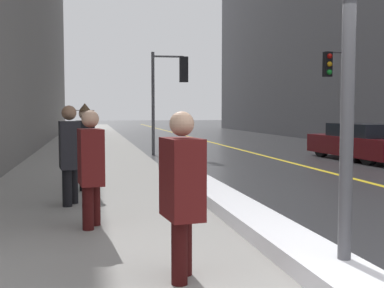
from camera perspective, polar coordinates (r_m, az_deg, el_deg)
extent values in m
cube|color=gray|center=(18.32, -12.09, -1.04)|extent=(4.00, 80.00, 0.01)
cube|color=gold|center=(19.25, 6.07, -0.76)|extent=(0.16, 80.00, 0.00)
cube|color=white|center=(8.28, 3.10, -6.21)|extent=(0.62, 10.36, 0.20)
cube|color=slate|center=(29.97, 18.99, 15.52)|extent=(6.00, 36.00, 15.41)
cylinder|color=#515156|center=(4.63, 18.16, 14.77)|extent=(0.12, 0.12, 4.88)
cylinder|color=#515156|center=(17.17, -4.64, 4.77)|extent=(0.11, 0.11, 3.64)
cylinder|color=#515156|center=(17.31, -2.82, 10.32)|extent=(1.10, 0.15, 0.07)
cube|color=black|center=(17.33, -0.98, 8.82)|extent=(0.31, 0.22, 0.90)
sphere|color=red|center=(17.47, -1.03, 9.73)|extent=(0.19, 0.19, 0.19)
sphere|color=orange|center=(17.45, -1.03, 8.79)|extent=(0.19, 0.19, 0.19)
sphere|color=green|center=(17.42, -1.03, 7.85)|extent=(0.19, 0.19, 0.19)
cylinder|color=#515156|center=(18.97, 18.40, 4.83)|extent=(0.11, 0.11, 3.86)
cylinder|color=#515156|center=(18.76, 17.18, 10.32)|extent=(1.10, 0.23, 0.07)
cube|color=black|center=(18.39, 15.77, 9.07)|extent=(0.33, 0.24, 0.90)
sphere|color=red|center=(18.32, 16.01, 9.99)|extent=(0.19, 0.19, 0.19)
sphere|color=orange|center=(18.29, 15.99, 9.10)|extent=(0.19, 0.19, 0.19)
sphere|color=green|center=(18.27, 15.97, 8.20)|extent=(0.19, 0.19, 0.19)
cylinder|color=#340C0C|center=(4.60, -0.92, -10.44)|extent=(0.15, 0.15, 0.83)
cylinder|color=#340C0C|center=(4.35, -1.51, -11.26)|extent=(0.15, 0.15, 0.83)
cube|color=#561414|center=(4.37, -1.21, -4.08)|extent=(0.36, 0.54, 0.73)
sphere|color=tan|center=(4.33, -1.22, 2.41)|extent=(0.23, 0.23, 0.23)
cylinder|color=#340C0C|center=(6.66, -11.45, -5.99)|extent=(0.15, 0.15, 0.84)
cylinder|color=#340C0C|center=(6.42, -12.24, -6.37)|extent=(0.15, 0.15, 0.84)
cube|color=#561414|center=(6.47, -11.90, -1.50)|extent=(0.36, 0.54, 0.74)
sphere|color=tan|center=(6.44, -11.97, 2.92)|extent=(0.23, 0.23, 0.23)
cube|color=black|center=(6.83, -12.25, -2.55)|extent=(0.13, 0.23, 0.28)
cylinder|color=black|center=(8.29, -13.90, -3.93)|extent=(0.15, 0.15, 0.88)
cylinder|color=black|center=(8.05, -14.60, -4.18)|extent=(0.15, 0.15, 0.88)
cube|color=black|center=(8.11, -14.31, -0.10)|extent=(0.38, 0.57, 0.77)
sphere|color=#8C664C|center=(8.09, -14.37, 3.60)|extent=(0.24, 0.24, 0.24)
cylinder|color=black|center=(9.80, -12.21, -2.75)|extent=(0.15, 0.15, 0.87)
cylinder|color=black|center=(9.55, -12.76, -2.93)|extent=(0.15, 0.15, 0.87)
cube|color=black|center=(9.63, -12.53, 0.45)|extent=(0.37, 0.56, 0.76)
sphere|color=beige|center=(9.61, -12.58, 3.52)|extent=(0.24, 0.24, 0.24)
cylinder|color=#4C3823|center=(9.61, -12.58, 3.91)|extent=(0.37, 0.37, 0.01)
cone|color=#4C3823|center=(9.61, -12.59, 4.33)|extent=(0.22, 0.22, 0.14)
cube|color=#600F14|center=(16.29, 19.81, -0.20)|extent=(2.04, 4.30, 0.60)
cube|color=black|center=(16.18, 20.06, 1.56)|extent=(1.78, 2.28, 0.41)
cylinder|color=black|center=(16.97, 15.10, -0.32)|extent=(0.23, 0.71, 0.70)
cylinder|color=black|center=(17.81, 19.47, -0.21)|extent=(0.23, 0.71, 0.70)
cylinder|color=black|center=(14.79, 20.19, -1.03)|extent=(0.23, 0.71, 0.70)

